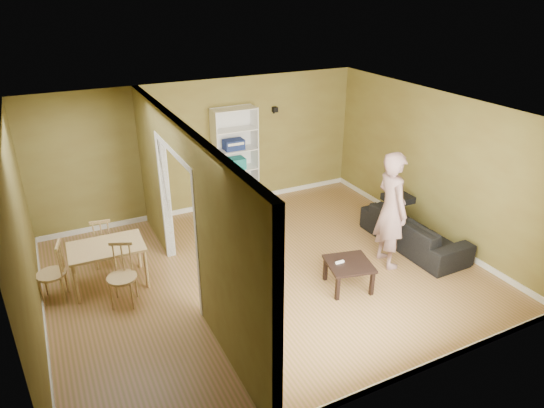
{
  "coord_description": "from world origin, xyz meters",
  "views": [
    {
      "loc": [
        -2.83,
        -5.91,
        4.23
      ],
      "look_at": [
        0.2,
        0.2,
        1.1
      ],
      "focal_mm": 32.0,
      "sensor_mm": 36.0,
      "label": 1
    }
  ],
  "objects_px": {
    "coffee_table": "(349,266)",
    "chair_far": "(103,241)",
    "chair_near": "(122,276)",
    "sofa": "(414,226)",
    "dining_table": "(107,250)",
    "chair_left": "(51,273)",
    "bookshelf": "(234,159)",
    "person": "(392,200)"
  },
  "relations": [
    {
      "from": "dining_table",
      "to": "chair_near",
      "type": "distance_m",
      "value": 0.61
    },
    {
      "from": "coffee_table",
      "to": "chair_left",
      "type": "height_order",
      "value": "chair_left"
    },
    {
      "from": "sofa",
      "to": "chair_left",
      "type": "xyz_separation_m",
      "value": [
        -5.75,
        1.08,
        0.07
      ]
    },
    {
      "from": "bookshelf",
      "to": "person",
      "type": "bearing_deg",
      "value": -66.69
    },
    {
      "from": "chair_far",
      "to": "chair_near",
      "type": "bearing_deg",
      "value": 100.41
    },
    {
      "from": "chair_left",
      "to": "dining_table",
      "type": "bearing_deg",
      "value": 105.17
    },
    {
      "from": "person",
      "to": "coffee_table",
      "type": "height_order",
      "value": "person"
    },
    {
      "from": "chair_left",
      "to": "chair_near",
      "type": "distance_m",
      "value": 1.04
    },
    {
      "from": "coffee_table",
      "to": "chair_left",
      "type": "bearing_deg",
      "value": 157.77
    },
    {
      "from": "coffee_table",
      "to": "chair_left",
      "type": "distance_m",
      "value": 4.32
    },
    {
      "from": "sofa",
      "to": "bookshelf",
      "type": "xyz_separation_m",
      "value": [
        -2.15,
        2.93,
        0.64
      ]
    },
    {
      "from": "person",
      "to": "dining_table",
      "type": "distance_m",
      "value": 4.43
    },
    {
      "from": "person",
      "to": "chair_near",
      "type": "bearing_deg",
      "value": 86.72
    },
    {
      "from": "sofa",
      "to": "chair_far",
      "type": "height_order",
      "value": "chair_far"
    },
    {
      "from": "sofa",
      "to": "dining_table",
      "type": "relative_size",
      "value": 1.89
    },
    {
      "from": "sofa",
      "to": "coffee_table",
      "type": "height_order",
      "value": "sofa"
    },
    {
      "from": "bookshelf",
      "to": "chair_far",
      "type": "xyz_separation_m",
      "value": [
        -2.79,
        -1.18,
        -0.59
      ]
    },
    {
      "from": "coffee_table",
      "to": "chair_near",
      "type": "xyz_separation_m",
      "value": [
        -3.11,
        1.09,
        0.1
      ]
    },
    {
      "from": "bookshelf",
      "to": "chair_near",
      "type": "distance_m",
      "value": 3.67
    },
    {
      "from": "coffee_table",
      "to": "chair_near",
      "type": "bearing_deg",
      "value": 160.78
    },
    {
      "from": "sofa",
      "to": "person",
      "type": "height_order",
      "value": "person"
    },
    {
      "from": "dining_table",
      "to": "chair_far",
      "type": "bearing_deg",
      "value": 87.5
    },
    {
      "from": "coffee_table",
      "to": "bookshelf",
      "type": "bearing_deg",
      "value": 96.45
    },
    {
      "from": "bookshelf",
      "to": "coffee_table",
      "type": "distance_m",
      "value": 3.57
    },
    {
      "from": "sofa",
      "to": "person",
      "type": "distance_m",
      "value": 1.1
    },
    {
      "from": "chair_near",
      "to": "chair_left",
      "type": "bearing_deg",
      "value": 171.36
    },
    {
      "from": "bookshelf",
      "to": "chair_left",
      "type": "xyz_separation_m",
      "value": [
        -3.61,
        -1.85,
        -0.57
      ]
    },
    {
      "from": "dining_table",
      "to": "chair_far",
      "type": "distance_m",
      "value": 0.66
    },
    {
      "from": "bookshelf",
      "to": "dining_table",
      "type": "xyz_separation_m",
      "value": [
        -2.81,
        -1.82,
        -0.43
      ]
    },
    {
      "from": "coffee_table",
      "to": "chair_far",
      "type": "bearing_deg",
      "value": 144.03
    },
    {
      "from": "coffee_table",
      "to": "chair_left",
      "type": "relative_size",
      "value": 0.7
    },
    {
      "from": "person",
      "to": "chair_far",
      "type": "bearing_deg",
      "value": 71.76
    },
    {
      "from": "sofa",
      "to": "dining_table",
      "type": "xyz_separation_m",
      "value": [
        -4.96,
        1.11,
        0.21
      ]
    },
    {
      "from": "bookshelf",
      "to": "dining_table",
      "type": "relative_size",
      "value": 1.91
    },
    {
      "from": "chair_near",
      "to": "chair_far",
      "type": "bearing_deg",
      "value": 116.21
    },
    {
      "from": "sofa",
      "to": "chair_far",
      "type": "bearing_deg",
      "value": 69.74
    },
    {
      "from": "person",
      "to": "coffee_table",
      "type": "bearing_deg",
      "value": 115.33
    },
    {
      "from": "dining_table",
      "to": "chair_left",
      "type": "distance_m",
      "value": 0.81
    },
    {
      "from": "person",
      "to": "dining_table",
      "type": "height_order",
      "value": "person"
    },
    {
      "from": "bookshelf",
      "to": "chair_left",
      "type": "bearing_deg",
      "value": -152.81
    },
    {
      "from": "chair_near",
      "to": "bookshelf",
      "type": "bearing_deg",
      "value": 64.57
    },
    {
      "from": "sofa",
      "to": "coffee_table",
      "type": "distance_m",
      "value": 1.84
    }
  ]
}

